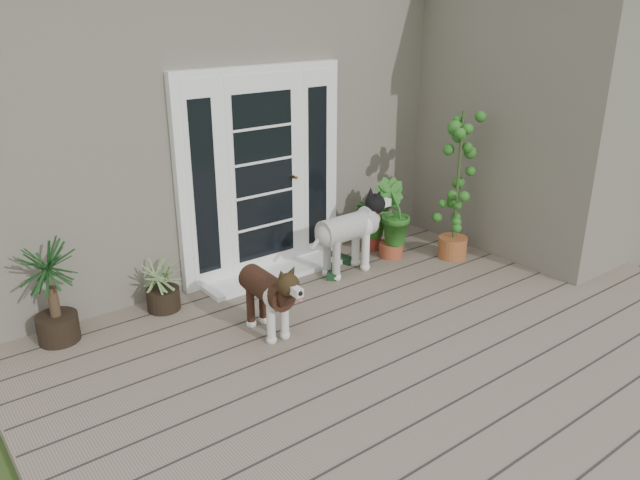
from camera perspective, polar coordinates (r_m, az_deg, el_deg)
deck at (r=5.42m, az=9.71°, el=-10.23°), size 6.20×4.60×0.12m
house_main at (r=8.21m, az=-12.07°, el=11.58°), size 7.40×4.00×3.10m
house_wing at (r=7.73m, az=19.46°, el=10.28°), size 1.60×2.40×3.10m
door_unit at (r=6.43m, az=-5.35°, el=6.11°), size 1.90×0.14×2.15m
door_step at (r=6.62m, az=-4.11°, el=-3.05°), size 1.60×0.40×0.05m
brindle_dog at (r=5.40m, az=-4.89°, el=-5.48°), size 0.35×0.77×0.64m
white_dog at (r=6.55m, az=2.50°, el=0.01°), size 0.90×0.41×0.74m
spider_plant at (r=5.98m, az=-14.33°, el=-3.78°), size 0.66×0.66×0.55m
yucca at (r=5.65m, az=-23.42°, el=-4.27°), size 0.83×0.83×0.95m
herb_a at (r=7.24m, az=4.76°, el=1.61°), size 0.69×0.69×0.64m
herb_b at (r=7.02m, az=6.61°, el=1.04°), size 0.60×0.60×0.67m
herb_c at (r=8.04m, az=11.00°, el=3.26°), size 0.45×0.45×0.63m
sapling at (r=6.95m, az=12.52°, el=5.00°), size 0.52×0.52×1.71m
clog_left at (r=6.94m, az=2.01°, el=-1.62°), size 0.21×0.34×0.10m
clog_right at (r=6.58m, az=1.19°, el=-2.93°), size 0.33×0.33×0.09m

